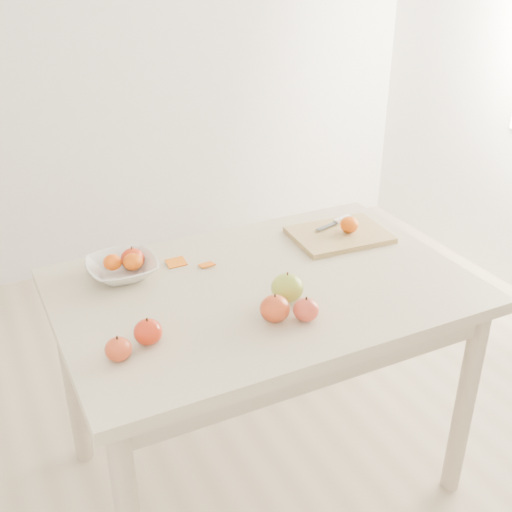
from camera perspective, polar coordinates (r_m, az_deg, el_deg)
name	(u,v)px	position (r m, az deg, el deg)	size (l,w,h in m)	color
ground	(262,470)	(2.36, 0.57, -18.47)	(3.50, 3.50, 0.00)	#C6B293
table	(263,312)	(1.94, 0.65, -5.03)	(1.20, 0.80, 0.75)	beige
cutting_board	(339,235)	(2.18, 7.42, 1.88)	(0.31, 0.23, 0.02)	tan
board_tangerine	(349,225)	(2.18, 8.28, 2.78)	(0.06, 0.06, 0.05)	orange
fruit_bowl	(122,268)	(1.96, -11.80, -1.09)	(0.21, 0.21, 0.05)	silver
bowl_tangerine_near	(112,262)	(1.95, -12.64, -0.55)	(0.06, 0.06, 0.05)	#D54607
bowl_tangerine_far	(133,262)	(1.94, -10.90, -0.50)	(0.06, 0.06, 0.05)	#CF6407
orange_peel_a	(176,264)	(2.01, -7.11, -0.68)	(0.06, 0.04, 0.00)	orange
orange_peel_b	(207,265)	(1.99, -4.39, -0.83)	(0.04, 0.04, 0.00)	orange
paring_knife	(340,220)	(2.25, 7.47, 3.17)	(0.17, 0.06, 0.01)	white
apple_green	(287,288)	(1.79, 2.80, -2.84)	(0.09, 0.09, 0.08)	olive
apple_red_b	(148,332)	(1.64, -9.57, -6.67)	(0.07, 0.07, 0.07)	maroon
apple_red_d	(118,349)	(1.60, -12.13, -8.10)	(0.07, 0.07, 0.06)	maroon
apple_red_a	(133,259)	(2.00, -10.91, -0.24)	(0.07, 0.07, 0.07)	#951102
apple_red_e	(275,309)	(1.71, 1.69, -4.69)	(0.08, 0.08, 0.07)	#9B0E11
apple_red_c	(306,310)	(1.72, 4.46, -4.78)	(0.07, 0.07, 0.06)	maroon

